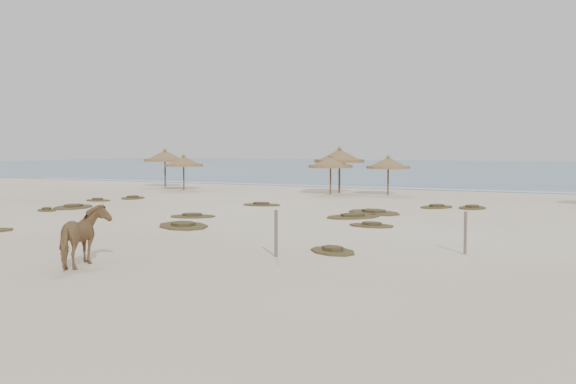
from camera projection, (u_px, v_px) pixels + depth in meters
name	position (u px, v px, depth m)	size (l,w,h in m)	color
ground	(195.00, 231.00, 22.45)	(160.00, 160.00, 0.00)	beige
ocean	(499.00, 168.00, 89.71)	(200.00, 100.00, 0.01)	navy
foam_line	(402.00, 188.00, 45.77)	(70.00, 0.60, 0.01)	white
palapa_0	(165.00, 157.00, 47.53)	(3.86, 3.86, 2.90)	brown
palapa_1	(184.00, 162.00, 43.80)	(3.09, 3.09, 2.52)	brown
palapa_2	(331.00, 163.00, 39.78)	(3.36, 3.36, 2.57)	brown
palapa_3	(339.00, 156.00, 40.95)	(4.03, 4.03, 3.03)	brown
palapa_4	(388.00, 164.00, 39.38)	(2.82, 2.82, 2.50)	brown
horse	(84.00, 236.00, 15.77)	(0.81, 1.77, 1.50)	olive
fence_post_near	(276.00, 233.00, 17.18)	(0.09, 0.09, 1.26)	#685D4E
fence_post_far	(465.00, 233.00, 17.61)	(0.09, 0.09, 1.18)	#685D4E
scrub_1	(73.00, 207.00, 31.18)	(2.64, 3.13, 0.16)	brown
scrub_2	(193.00, 216.00, 27.00)	(2.27, 1.92, 0.16)	brown
scrub_3	(353.00, 216.00, 26.86)	(2.75, 3.02, 0.16)	brown
scrub_4	(372.00, 225.00, 23.82)	(1.81, 1.24, 0.16)	brown
scrub_6	(133.00, 198.00, 36.76)	(2.05, 2.36, 0.16)	brown
scrub_7	(437.00, 207.00, 31.21)	(1.92, 2.34, 0.16)	brown
scrub_8	(98.00, 200.00, 35.12)	(1.57, 1.06, 0.16)	brown
scrub_9	(183.00, 225.00, 23.75)	(3.19, 3.10, 0.16)	brown
scrub_10	(472.00, 207.00, 30.83)	(1.27, 1.94, 0.16)	brown
scrub_12	(333.00, 250.00, 17.95)	(1.97, 1.88, 0.16)	brown
scrub_13	(262.00, 204.00, 32.42)	(2.12, 1.51, 0.16)	brown
scrub_14	(374.00, 212.00, 28.58)	(3.44, 3.20, 0.16)	brown
scrub_15	(47.00, 210.00, 29.63)	(1.47, 1.30, 0.16)	brown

